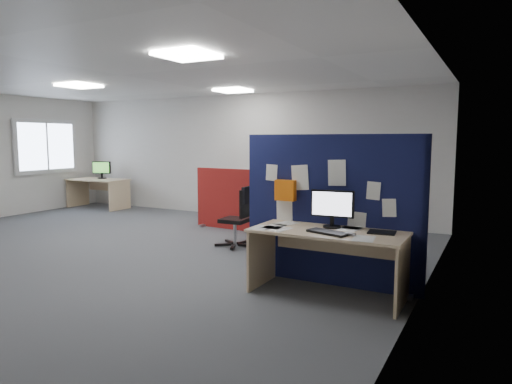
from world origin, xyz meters
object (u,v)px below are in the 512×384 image
at_px(main_desk, 328,245).
at_px(red_divider, 230,200).
at_px(monitor_main, 332,207).
at_px(second_desk, 99,186).
at_px(office_chair, 240,213).
at_px(monitor_second, 102,169).
at_px(navy_divider, 330,210).

xyz_separation_m(main_desk, red_divider, (-2.89, 2.67, 0.01)).
height_order(monitor_main, red_divider, red_divider).
distance_m(second_desk, office_chair, 5.64).
bearing_deg(office_chair, main_desk, -40.45).
relative_size(second_desk, monitor_second, 3.28).
xyz_separation_m(red_divider, second_desk, (-4.37, 0.81, -0.02)).
distance_m(navy_divider, office_chair, 2.21).
xyz_separation_m(navy_divider, office_chair, (-1.87, 1.13, -0.34)).
xyz_separation_m(monitor_main, monitor_second, (-7.25, 3.44, 0.00)).
relative_size(navy_divider, main_desk, 1.29).
relative_size(navy_divider, red_divider, 1.39).
distance_m(main_desk, office_chair, 2.48).
bearing_deg(monitor_main, office_chair, 141.18).
xyz_separation_m(second_desk, monitor_second, (0.00, 0.11, 0.42)).
xyz_separation_m(main_desk, office_chair, (-1.99, 1.49, -0.01)).
bearing_deg(second_desk, monitor_second, 89.10).
bearing_deg(office_chair, navy_divider, -34.77).
height_order(red_divider, monitor_second, same).
height_order(red_divider, office_chair, red_divider).
xyz_separation_m(navy_divider, red_divider, (-2.78, 2.31, -0.32)).
relative_size(main_desk, red_divider, 1.08).
relative_size(main_desk, monitor_main, 3.44).
relative_size(main_desk, monitor_second, 3.59).
xyz_separation_m(navy_divider, monitor_main, (0.10, -0.21, 0.08)).
distance_m(main_desk, second_desk, 8.05).
xyz_separation_m(red_divider, office_chair, (0.90, -1.18, -0.02)).
bearing_deg(red_divider, second_desk, 172.77).
distance_m(main_desk, red_divider, 3.93).
distance_m(red_divider, office_chair, 1.49).
xyz_separation_m(monitor_main, second_desk, (-7.25, 3.34, -0.42)).
bearing_deg(second_desk, office_chair, -20.69).
height_order(navy_divider, office_chair, navy_divider).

